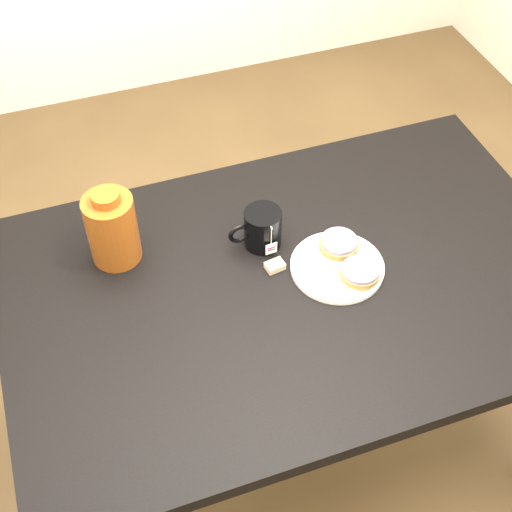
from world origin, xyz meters
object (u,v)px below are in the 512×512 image
teabag_pouch (275,266)px  bagel_package (112,228)px  table (293,301)px  bagel_back (339,244)px  mug (262,228)px  bagel_front (360,272)px  plate (337,266)px

teabag_pouch → bagel_package: (-0.35, 0.17, 0.09)m
table → bagel_back: size_ratio=11.12×
table → mug: (-0.03, 0.14, 0.14)m
bagel_front → teabag_pouch: bagel_front is taller
table → bagel_back: bagel_back is taller
bagel_back → mug: size_ratio=0.89×
table → bagel_back: bearing=21.1°
teabag_pouch → bagel_package: bearing=154.2°
bagel_back → bagel_package: (-0.52, 0.17, 0.07)m
table → plate: (0.11, -0.00, 0.09)m
table → plate: plate is taller
table → teabag_pouch: bearing=122.8°
bagel_front → mug: size_ratio=0.93×
bagel_front → bagel_package: (-0.53, 0.27, 0.07)m
bagel_front → bagel_back: bearing=95.5°
table → bagel_package: bagel_package is taller
bagel_front → bagel_package: size_ratio=0.64×
mug → bagel_package: bearing=163.4°
bagel_back → teabag_pouch: bagel_back is taller
bagel_front → mug: (-0.18, 0.19, 0.03)m
plate → bagel_package: 0.55m
table → bagel_package: bearing=150.2°
bagel_front → teabag_pouch: (-0.18, 0.10, -0.02)m
bagel_package → mug: bearing=-12.8°
teabag_pouch → bagel_package: size_ratio=0.22×
bagel_front → teabag_pouch: bearing=151.0°
plate → mug: bearing=135.4°
bagel_back → mug: bearing=152.8°
plate → bagel_front: bagel_front is taller
bagel_package → plate: bearing=-24.1°
mug → teabag_pouch: bearing=-92.9°
bagel_back → teabag_pouch: bearing=-179.0°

